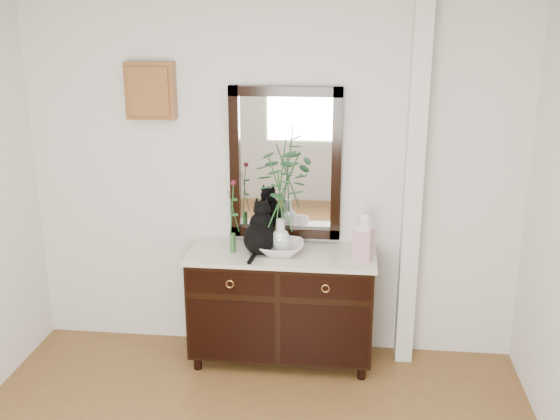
# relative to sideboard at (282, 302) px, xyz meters

# --- Properties ---
(wall_back) EXTENTS (3.60, 0.04, 2.70)m
(wall_back) POSITION_rel_sideboard_xyz_m (-0.10, 0.25, 0.88)
(wall_back) COLOR silver
(wall_back) RESTS_ON ground
(pilaster) EXTENTS (0.12, 0.20, 2.70)m
(pilaster) POSITION_rel_sideboard_xyz_m (0.90, 0.17, 0.88)
(pilaster) COLOR silver
(pilaster) RESTS_ON ground
(sideboard) EXTENTS (1.33, 0.52, 0.82)m
(sideboard) POSITION_rel_sideboard_xyz_m (0.00, 0.00, 0.00)
(sideboard) COLOR black
(sideboard) RESTS_ON ground
(wall_mirror) EXTENTS (0.80, 0.06, 1.10)m
(wall_mirror) POSITION_rel_sideboard_xyz_m (-0.00, 0.24, 0.97)
(wall_mirror) COLOR black
(wall_mirror) RESTS_ON wall_back
(key_cabinet) EXTENTS (0.35, 0.10, 0.40)m
(key_cabinet) POSITION_rel_sideboard_xyz_m (-0.95, 0.21, 1.48)
(key_cabinet) COLOR brown
(key_cabinet) RESTS_ON wall_back
(cat) EXTENTS (0.28, 0.34, 0.37)m
(cat) POSITION_rel_sideboard_xyz_m (-0.15, -0.00, 0.56)
(cat) COLOR black
(cat) RESTS_ON sideboard
(lotus_bowl) EXTENTS (0.33, 0.33, 0.08)m
(lotus_bowl) POSITION_rel_sideboard_xyz_m (-0.01, -0.01, 0.42)
(lotus_bowl) COLOR white
(lotus_bowl) RESTS_ON sideboard
(vase_branches) EXTENTS (0.41, 0.41, 0.81)m
(vase_branches) POSITION_rel_sideboard_xyz_m (-0.01, -0.01, 0.80)
(vase_branches) COLOR silver
(vase_branches) RESTS_ON lotus_bowl
(bud_vase_rose) EXTENTS (0.07, 0.07, 0.54)m
(bud_vase_rose) POSITION_rel_sideboard_xyz_m (-0.34, -0.02, 0.64)
(bud_vase_rose) COLOR #2E5D2D
(bud_vase_rose) RESTS_ON sideboard
(ginger_jar) EXTENTS (0.16, 0.16, 0.34)m
(ginger_jar) POSITION_rel_sideboard_xyz_m (0.57, -0.04, 0.55)
(ginger_jar) COLOR white
(ginger_jar) RESTS_ON sideboard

